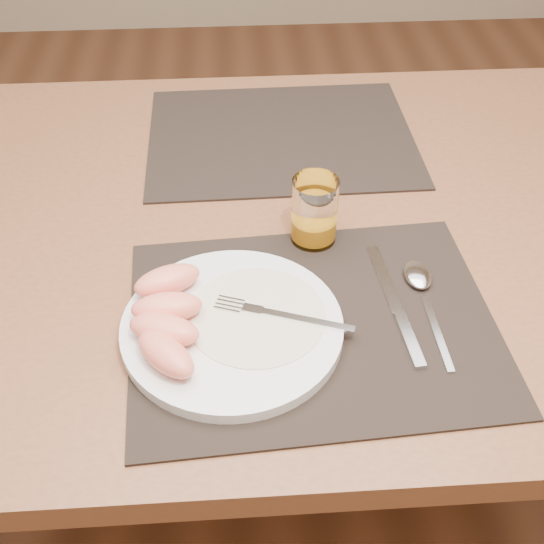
{
  "coord_description": "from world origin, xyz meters",
  "views": [
    {
      "loc": [
        -0.06,
        -0.8,
        1.37
      ],
      "look_at": [
        -0.02,
        -0.14,
        0.77
      ],
      "focal_mm": 45.0,
      "sensor_mm": 36.0,
      "label": 1
    }
  ],
  "objects": [
    {
      "name": "knife",
      "position": [
        0.14,
        -0.21,
        0.76
      ],
      "size": [
        0.03,
        0.22,
        0.01
      ],
      "color": "silver",
      "rests_on": "placemat_near"
    },
    {
      "name": "placemat_near",
      "position": [
        0.03,
        -0.22,
        0.75
      ],
      "size": [
        0.47,
        0.38,
        0.0
      ],
      "primitive_type": "cube",
      "rotation": [
        0.0,
        0.0,
        0.06
      ],
      "color": "black",
      "rests_on": "table"
    },
    {
      "name": "spoon",
      "position": [
        0.17,
        -0.16,
        0.76
      ],
      "size": [
        0.04,
        0.19,
        0.01
      ],
      "color": "silver",
      "rests_on": "placemat_near"
    },
    {
      "name": "plate",
      "position": [
        -0.07,
        -0.23,
        0.76
      ],
      "size": [
        0.27,
        0.27,
        0.02
      ],
      "primitive_type": "cylinder",
      "color": "white",
      "rests_on": "placemat_near"
    },
    {
      "name": "juice_glass",
      "position": [
        0.05,
        -0.06,
        0.8
      ],
      "size": [
        0.06,
        0.06,
        0.1
      ],
      "color": "white",
      "rests_on": "placemat_near"
    },
    {
      "name": "table",
      "position": [
        0.0,
        0.0,
        0.67
      ],
      "size": [
        1.4,
        0.9,
        0.75
      ],
      "color": "brown",
      "rests_on": "ground"
    },
    {
      "name": "fork",
      "position": [
        -0.02,
        -0.22,
        0.77
      ],
      "size": [
        0.17,
        0.07,
        0.0
      ],
      "color": "silver",
      "rests_on": "plate"
    },
    {
      "name": "grapefruit_wedges",
      "position": [
        -0.15,
        -0.23,
        0.79
      ],
      "size": [
        0.1,
        0.2,
        0.03
      ],
      "color": "#FF8468",
      "rests_on": "plate"
    },
    {
      "name": "ground",
      "position": [
        0.0,
        0.0,
        0.0
      ],
      "size": [
        5.0,
        5.0,
        0.0
      ],
      "primitive_type": "plane",
      "color": "brown",
      "rests_on": "ground"
    },
    {
      "name": "plate_dressing",
      "position": [
        -0.04,
        -0.22,
        0.77
      ],
      "size": [
        0.17,
        0.17,
        0.0
      ],
      "color": "white",
      "rests_on": "plate"
    },
    {
      "name": "placemat_far",
      "position": [
        0.02,
        0.22,
        0.75
      ],
      "size": [
        0.46,
        0.36,
        0.0
      ],
      "primitive_type": "cube",
      "rotation": [
        0.0,
        0.0,
        0.02
      ],
      "color": "black",
      "rests_on": "table"
    }
  ]
}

